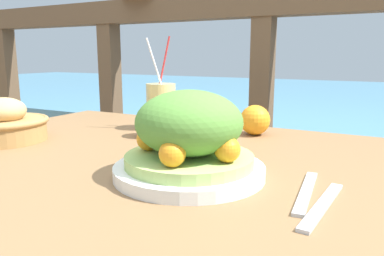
# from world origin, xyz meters

# --- Properties ---
(patio_table) EXTENTS (1.11, 0.82, 0.70)m
(patio_table) POSITION_xyz_m (0.00, 0.00, 0.61)
(patio_table) COLOR olive
(patio_table) RESTS_ON ground_plane
(railing_fence) EXTENTS (2.80, 0.08, 1.11)m
(railing_fence) POSITION_xyz_m (-0.00, 0.69, 0.76)
(railing_fence) COLOR brown
(railing_fence) RESTS_ON ground_plane
(sea_backdrop) EXTENTS (12.00, 4.00, 0.52)m
(sea_backdrop) POSITION_xyz_m (0.00, 3.19, 0.26)
(sea_backdrop) COLOR teal
(sea_backdrop) RESTS_ON ground_plane
(salad_plate) EXTENTS (0.25, 0.25, 0.14)m
(salad_plate) POSITION_xyz_m (0.12, -0.07, 0.76)
(salad_plate) COLOR white
(salad_plate) RESTS_ON patio_table
(drink_glass) EXTENTS (0.08, 0.08, 0.25)m
(drink_glass) POSITION_xyz_m (-0.14, 0.25, 0.76)
(drink_glass) COLOR #DBCC7F
(drink_glass) RESTS_ON patio_table
(bread_basket) EXTENTS (0.20, 0.20, 0.10)m
(bread_basket) POSITION_xyz_m (-0.38, -0.05, 0.74)
(bread_basket) COLOR #AD7F47
(bread_basket) RESTS_ON patio_table
(fork) EXTENTS (0.03, 0.18, 0.00)m
(fork) POSITION_xyz_m (0.31, -0.06, 0.70)
(fork) COLOR silver
(fork) RESTS_ON patio_table
(knife) EXTENTS (0.03, 0.18, 0.00)m
(knife) POSITION_xyz_m (0.34, -0.10, 0.70)
(knife) COLOR silver
(knife) RESTS_ON patio_table
(orange_near_basket) EXTENTS (0.08, 0.08, 0.08)m
(orange_near_basket) POSITION_xyz_m (0.11, 0.29, 0.74)
(orange_near_basket) COLOR orange
(orange_near_basket) RESTS_ON patio_table
(orange_near_glass) EXTENTS (0.07, 0.07, 0.07)m
(orange_near_glass) POSITION_xyz_m (-0.11, 0.15, 0.74)
(orange_near_glass) COLOR orange
(orange_near_glass) RESTS_ON patio_table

